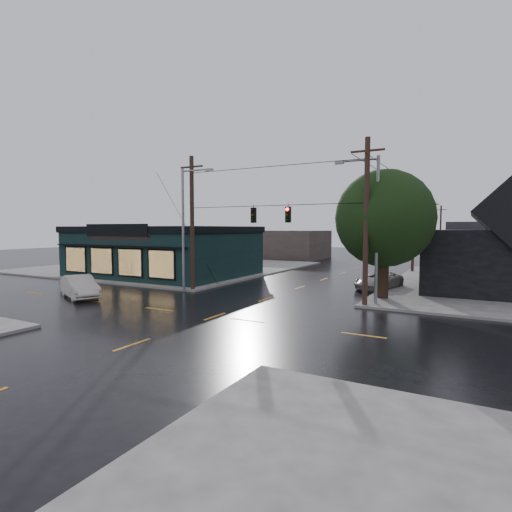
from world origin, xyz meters
The scene contains 16 objects.
ground_plane centered at (0.00, 0.00, 0.00)m, with size 160.00×160.00×0.00m, color black.
sidewalk_nw centered at (-20.00, 20.00, 0.07)m, with size 28.00×28.00×0.15m, color #5F5C59.
pizza_shop centered at (-15.00, 12.94, 2.56)m, with size 16.30×12.34×4.90m.
corner_tree centered at (7.00, 9.46, 5.41)m, with size 6.41×6.41×8.49m.
utility_pole_nw centered at (-6.50, 6.50, 0.00)m, with size 2.00×0.32×10.15m, color black, non-canonical shape.
utility_pole_ne centered at (6.50, 6.50, 0.00)m, with size 2.00×0.32×10.15m, color black, non-canonical shape.
utility_pole_far_a centered at (6.50, 28.00, 0.00)m, with size 2.00×0.32×9.65m, color black, non-canonical shape.
utility_pole_far_b centered at (6.50, 48.00, 0.00)m, with size 2.00×0.32×9.15m, color black, non-canonical shape.
utility_pole_far_c centered at (6.50, 68.00, 0.00)m, with size 2.00×0.32×9.15m, color black, non-canonical shape.
span_signal_assembly centered at (0.10, 6.50, 5.70)m, with size 13.00×0.48×1.23m.
streetlight_nw centered at (-6.80, 5.80, 0.00)m, with size 5.40×0.30×9.15m, color gray, non-canonical shape.
streetlight_ne centered at (7.00, 7.20, 0.00)m, with size 5.40×0.30×9.15m, color gray, non-canonical shape.
bg_building_west centered at (-14.00, 40.00, 2.20)m, with size 12.00×10.00×4.40m, color #3B322B.
bg_building_east centered at (16.00, 45.00, 2.80)m, with size 14.00×12.00×5.60m, color black.
sedan_cream centered at (-11.44, 0.36, 0.77)m, with size 1.63×4.67×1.54m, color beige.
suv_silver centered at (5.76, 14.21, 0.68)m, with size 2.27×4.93×1.37m, color #A9A49C.
Camera 1 is at (12.16, -17.67, 4.78)m, focal length 28.00 mm.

